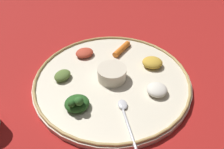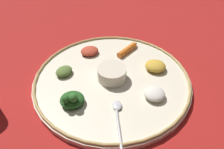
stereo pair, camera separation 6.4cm
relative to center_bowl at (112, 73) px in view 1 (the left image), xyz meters
The scene contains 11 objects.
ground_plane 0.04m from the center_bowl, ahead, with size 2.40×2.40×0.00m, color maroon.
platter 0.03m from the center_bowl, ahead, with size 0.45×0.45×0.02m, color beige.
platter_rim 0.02m from the center_bowl, ahead, with size 0.45×0.45×0.01m, color tan.
center_bowl is the anchor object (origin of this frame).
spoon 0.14m from the center_bowl, ahead, with size 0.15×0.03×0.01m.
greens_pile 0.14m from the center_bowl, 52.67° to the right, with size 0.06×0.06×0.05m.
carrot_near_spoon 0.15m from the center_bowl, 151.58° to the left, with size 0.08×0.08×0.02m.
mound_collards 0.14m from the center_bowl, 104.73° to the right, with size 0.05×0.04×0.02m, color #567033.
mound_lentil_yellow 0.14m from the center_bowl, 100.98° to the left, with size 0.06×0.06×0.03m, color gold.
mound_berbere_red 0.14m from the center_bowl, 156.16° to the right, with size 0.06×0.05×0.02m, color #B73D28.
mound_rice_white 0.13m from the center_bowl, 49.56° to the left, with size 0.05×0.06×0.02m, color silver.
Camera 1 is at (0.47, -0.12, 0.45)m, focal length 36.21 mm.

